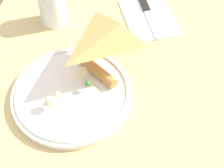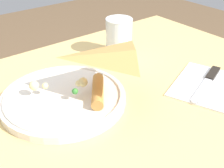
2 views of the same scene
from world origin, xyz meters
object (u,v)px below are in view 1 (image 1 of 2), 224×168
Objects in this scene: dining_table at (96,123)px; milk_glass at (52,7)px; napkin_folded at (149,17)px; butter_knife at (148,14)px; plate_pizza at (72,92)px.

milk_glass reaches higher than dining_table.
dining_table is 5.34× the size of napkin_folded.
butter_knife is at bearing -160.67° from napkin_folded.
dining_table is 0.33m from napkin_folded.
milk_glass is 0.26m from butter_knife.
plate_pizza is 1.51× the size of butter_knife.
dining_table is 6.58× the size of butter_knife.
milk_glass reaches higher than butter_knife.
plate_pizza reaches higher than napkin_folded.
dining_table is 0.34m from butter_knife.
napkin_folded is (-0.29, 0.10, 0.11)m from dining_table.
plate_pizza is at bearing -88.44° from dining_table.
butter_knife is at bearing 161.45° from dining_table.
plate_pizza is 0.33m from napkin_folded.
plate_pizza is (0.00, -0.05, 0.13)m from dining_table.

